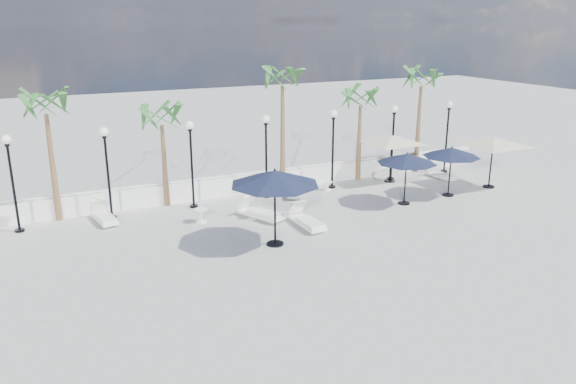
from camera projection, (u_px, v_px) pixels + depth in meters
name	position (u px, v px, depth m)	size (l,w,h in m)	color
ground	(337.00, 245.00, 20.59)	(100.00, 100.00, 0.00)	gray
balustrade	(258.00, 182.00, 26.94)	(26.00, 0.30, 1.01)	white
lamppost_0	(11.00, 170.00, 21.17)	(0.36, 0.36, 3.84)	black
lamppost_1	(107.00, 160.00, 22.61)	(0.36, 0.36, 3.84)	black
lamppost_2	(191.00, 152.00, 24.04)	(0.36, 0.36, 3.84)	black
lamppost_3	(266.00, 145.00, 25.48)	(0.36, 0.36, 3.84)	black
lamppost_4	(333.00, 138.00, 26.91)	(0.36, 0.36, 3.84)	black
lamppost_5	(393.00, 132.00, 28.35)	(0.36, 0.36, 3.84)	black
lamppost_6	(448.00, 127.00, 29.78)	(0.36, 0.36, 3.84)	black
palm_0	(46.00, 110.00, 21.88)	(2.60, 2.60, 5.50)	brown
palm_1	(162.00, 122.00, 23.96)	(2.60, 2.60, 4.70)	brown
palm_2	(282.00, 83.00, 25.89)	(2.60, 2.60, 6.10)	brown
palm_3	(361.00, 103.00, 28.00)	(2.60, 2.60, 4.90)	brown
palm_4	(421.00, 84.00, 29.29)	(2.60, 2.60, 5.70)	brown
lounger_2	(104.00, 216.00, 22.88)	(0.92, 2.02, 0.73)	white
lounger_3	(307.00, 220.00, 22.35)	(0.75, 2.13, 0.79)	white
lounger_4	(260.00, 212.00, 23.28)	(1.51, 2.21, 0.80)	white
lounger_5	(294.00, 190.00, 26.42)	(1.35, 2.00, 0.72)	white
lounger_6	(441.00, 174.00, 29.19)	(0.74, 1.81, 0.66)	white
side_table_0	(201.00, 214.00, 22.82)	(0.59, 0.59, 0.57)	white
side_table_1	(252.00, 212.00, 23.24)	(0.47, 0.47, 0.46)	white
side_table_2	(328.00, 185.00, 27.15)	(0.45, 0.45, 0.43)	white
parasol_navy_left	(275.00, 178.00, 19.88)	(3.27, 3.27, 2.89)	black
parasol_navy_mid	(407.00, 159.00, 24.61)	(2.65, 2.65, 2.37)	black
parasol_navy_right	(452.00, 152.00, 25.80)	(2.64, 2.64, 2.37)	black
parasol_cream_sq_a	(494.00, 138.00, 27.00)	(5.48, 5.48, 2.69)	black
parasol_cream_sq_b	(392.00, 136.00, 28.01)	(5.14, 5.14, 2.58)	black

